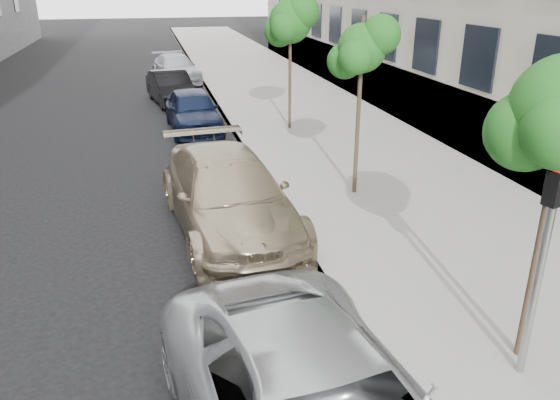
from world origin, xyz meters
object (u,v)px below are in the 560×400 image
object	(u,v)px
signal_pole	(545,247)
sedan_rear	(176,68)
sedan_black	(171,88)
suv	(228,195)
tree_mid	(363,49)
sedan_blue	(193,110)
tree_far	(291,21)

from	to	relation	value
signal_pole	sedan_rear	size ratio (longest dim) A/B	0.62
signal_pole	sedan_black	size ratio (longest dim) A/B	0.70
suv	tree_mid	bearing A→B (deg)	15.35
signal_pole	sedan_blue	world-z (taller)	signal_pole
signal_pole	suv	size ratio (longest dim) A/B	0.52
tree_far	signal_pole	bearing A→B (deg)	-91.00
tree_mid	signal_pole	bearing A→B (deg)	-91.95
signal_pole	suv	xyz separation A→B (m)	(-3.09, 5.60, -1.18)
tree_far	sedan_blue	bearing A→B (deg)	164.75
sedan_black	tree_mid	bearing A→B (deg)	-82.09
tree_far	sedan_rear	distance (m)	12.14
signal_pole	sedan_black	distance (m)	19.47
tree_far	sedan_blue	xyz separation A→B (m)	(-3.33, 0.91, -3.01)
sedan_black	sedan_blue	bearing A→B (deg)	-93.36
sedan_blue	sedan_rear	size ratio (longest dim) A/B	0.90
suv	sedan_black	distance (m)	13.49
sedan_black	sedan_rear	distance (m)	5.55
suv	sedan_rear	size ratio (longest dim) A/B	1.19
signal_pole	sedan_rear	world-z (taller)	signal_pole
suv	sedan_black	world-z (taller)	suv
signal_pole	tree_far	bearing A→B (deg)	72.49
sedan_black	sedan_rear	world-z (taller)	sedan_rear
suv	sedan_black	bearing A→B (deg)	87.22
tree_mid	sedan_rear	bearing A→B (deg)	100.60
tree_mid	suv	size ratio (longest dim) A/B	0.74
sedan_blue	sedan_rear	world-z (taller)	sedan_blue
sedan_black	signal_pole	bearing A→B (deg)	-88.81
suv	sedan_rear	distance (m)	19.01
tree_far	suv	xyz separation A→B (m)	(-3.33, -7.73, -2.91)
tree_far	sedan_black	bearing A→B (deg)	123.84
sedan_blue	sedan_black	size ratio (longest dim) A/B	1.02
tree_mid	sedan_black	bearing A→B (deg)	107.46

